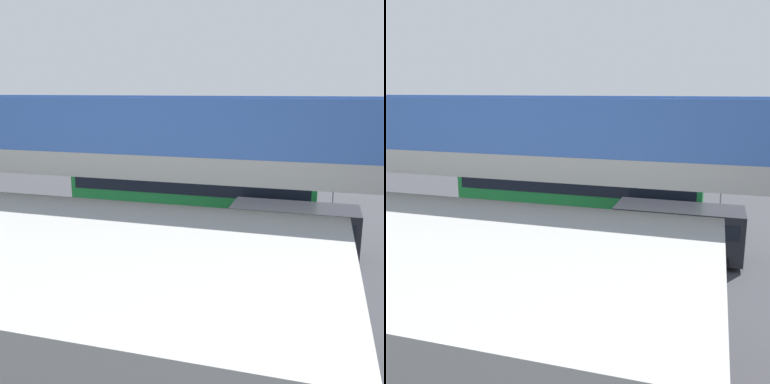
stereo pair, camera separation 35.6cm
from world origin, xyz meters
TOP-DOWN VIEW (x-y plane):
  - ground at (0.00, 0.00)m, footprint 80.00×80.00m
  - city_bus at (-0.77, 1.03)m, footprint 11.54×2.85m
  - parked_van at (-5.73, 4.06)m, footprint 4.80×2.17m
  - bicycle_black at (6.22, 4.57)m, footprint 1.77×0.44m
  - pedestrian at (-5.11, -3.18)m, footprint 0.38×0.38m
  - traffic_sign at (-7.36, -4.63)m, footprint 0.08×0.60m
  - lane_dash_leftmost at (-4.00, -2.11)m, footprint 2.00×0.20m
  - lane_dash_left at (0.00, -2.11)m, footprint 2.00×0.20m
  - lane_dash_centre at (4.00, -2.11)m, footprint 2.00×0.20m
  - pedestrian_overpass at (0.00, 11.82)m, footprint 31.49×2.60m
  - station_building at (-2.65, 15.42)m, footprint 9.00×5.04m

SIDE VIEW (x-z plane):
  - ground at x=0.00m, z-range 0.00..0.00m
  - lane_dash_leftmost at x=-4.00m, z-range 0.00..0.01m
  - lane_dash_left at x=0.00m, z-range 0.00..0.01m
  - lane_dash_centre at x=4.00m, z-range 0.00..0.01m
  - bicycle_black at x=6.22m, z-range -0.11..0.85m
  - pedestrian at x=-5.11m, z-range -0.01..1.78m
  - parked_van at x=-5.73m, z-range 0.16..2.21m
  - city_bus at x=-0.77m, z-range 0.31..3.46m
  - traffic_sign at x=-7.36m, z-range 0.49..3.29m
  - station_building at x=-2.65m, z-range 0.00..4.20m
  - pedestrian_overpass at x=0.00m, z-range 1.51..7.80m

